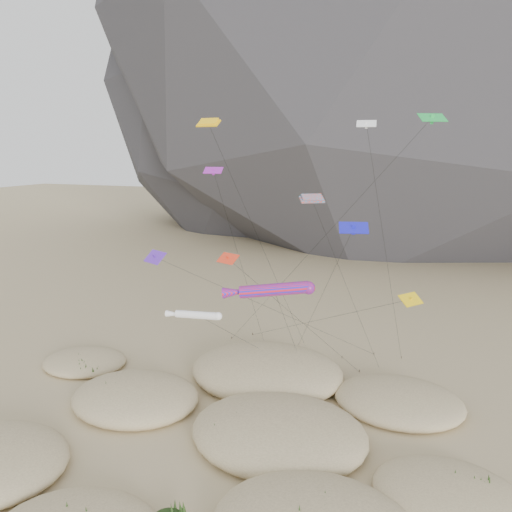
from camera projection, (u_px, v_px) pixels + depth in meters
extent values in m
plane|color=#CCB789|center=(212.00, 466.00, 39.10)|extent=(500.00, 500.00, 0.00)
ellipsoid|color=black|center=(427.00, 8.00, 128.98)|extent=(191.54, 147.29, 156.00)
ellipsoid|color=#2B2B30|center=(272.00, 84.00, 155.07)|extent=(136.20, 127.83, 116.00)
ellipsoid|color=#CCB789|center=(135.00, 397.00, 48.53)|extent=(12.69, 10.78, 3.00)
ellipsoid|color=#CCB789|center=(279.00, 432.00, 42.39)|extent=(15.23, 12.94, 3.43)
ellipsoid|color=#CCB789|center=(449.00, 496.00, 35.12)|extent=(10.69, 9.09, 2.01)
ellipsoid|color=#CCB789|center=(267.00, 371.00, 53.83)|extent=(16.64, 14.15, 3.85)
ellipsoid|color=#CCB789|center=(398.00, 401.00, 48.10)|extent=(12.33, 10.48, 2.55)
ellipsoid|color=#CCB789|center=(85.00, 361.00, 57.38)|extent=(9.76, 8.30, 1.74)
ellipsoid|color=black|center=(1.00, 450.00, 39.82)|extent=(2.00, 1.71, 0.60)
ellipsoid|color=black|center=(115.00, 399.00, 47.95)|extent=(2.82, 2.41, 0.85)
ellipsoid|color=black|center=(171.00, 399.00, 48.19)|extent=(2.34, 2.01, 0.70)
ellipsoid|color=black|center=(259.00, 426.00, 42.74)|extent=(3.75, 3.21, 1.12)
ellipsoid|color=black|center=(300.00, 439.00, 41.03)|extent=(2.38, 2.04, 0.71)
ellipsoid|color=black|center=(226.00, 439.00, 41.16)|extent=(2.26, 1.93, 0.68)
ellipsoid|color=black|center=(471.00, 492.00, 35.25)|extent=(2.24, 1.92, 0.67)
ellipsoid|color=black|center=(261.00, 375.00, 52.66)|extent=(2.93, 2.51, 0.88)
ellipsoid|color=black|center=(277.00, 378.00, 52.18)|extent=(2.61, 2.24, 0.78)
ellipsoid|color=black|center=(411.00, 406.00, 46.88)|extent=(2.64, 2.26, 0.79)
ellipsoid|color=black|center=(384.00, 405.00, 47.22)|extent=(2.20, 1.88, 0.66)
ellipsoid|color=black|center=(79.00, 365.00, 56.25)|extent=(2.15, 1.84, 0.64)
ellipsoid|color=black|center=(92.00, 372.00, 54.68)|extent=(1.75, 1.50, 0.52)
cylinder|color=#3F2D1E|center=(265.00, 343.00, 63.40)|extent=(0.08, 0.08, 0.30)
cylinder|color=#3F2D1E|center=(298.00, 346.00, 62.51)|extent=(0.08, 0.08, 0.30)
cylinder|color=#3F2D1E|center=(342.00, 357.00, 59.20)|extent=(0.08, 0.08, 0.30)
cylinder|color=#3F2D1E|center=(374.00, 354.00, 60.19)|extent=(0.08, 0.08, 0.30)
cylinder|color=#3F2D1E|center=(359.00, 371.00, 55.48)|extent=(0.08, 0.08, 0.30)
cylinder|color=#3F2D1E|center=(253.00, 334.00, 66.54)|extent=(0.08, 0.08, 0.30)
cylinder|color=#3F2D1E|center=(401.00, 357.00, 59.09)|extent=(0.08, 0.08, 0.30)
cylinder|color=#3F2D1E|center=(232.00, 338.00, 65.20)|extent=(0.08, 0.08, 0.30)
cylinder|color=red|center=(274.00, 290.00, 43.26)|extent=(6.15, 2.68, 1.72)
sphere|color=red|center=(309.00, 288.00, 42.95)|extent=(1.15, 1.15, 1.15)
cone|color=red|center=(236.00, 292.00, 43.60)|extent=(2.66, 1.62, 1.23)
cylinder|color=black|center=(289.00, 331.00, 50.79)|extent=(1.04, 13.22, 12.42)
cylinder|color=white|center=(197.00, 315.00, 45.99)|extent=(4.43, 0.85, 1.00)
sphere|color=white|center=(218.00, 316.00, 45.14)|extent=(0.74, 0.74, 0.74)
cone|color=white|center=(175.00, 314.00, 46.93)|extent=(1.81, 0.69, 0.75)
cylinder|color=black|center=(242.00, 339.00, 52.56)|extent=(3.57, 13.54, 9.38)
cube|color=yellow|center=(208.00, 123.00, 45.91)|extent=(2.30, 1.13, 0.67)
cube|color=yellow|center=(208.00, 121.00, 45.87)|extent=(1.95, 0.89, 0.65)
cylinder|color=black|center=(264.00, 252.00, 54.36)|extent=(5.96, 14.54, 26.67)
cube|color=#FF351A|center=(312.00, 199.00, 45.57)|extent=(2.39, 1.97, 0.62)
cube|color=#FF351A|center=(312.00, 197.00, 45.52)|extent=(2.00, 1.62, 0.62)
cylinder|color=black|center=(349.00, 293.00, 51.12)|extent=(5.88, 9.76, 19.84)
cube|color=#E3B60B|center=(411.00, 299.00, 38.02)|extent=(1.92, 2.10, 0.73)
cube|color=#E3B60B|center=(411.00, 301.00, 38.05)|extent=(0.31, 0.32, 0.65)
cylinder|color=black|center=(310.00, 322.00, 52.29)|extent=(20.75, 20.44, 13.10)
cube|color=purple|center=(213.00, 170.00, 48.39)|extent=(1.96, 1.29, 0.61)
cube|color=purple|center=(213.00, 172.00, 48.42)|extent=(0.24, 0.19, 0.63)
cylinder|color=black|center=(242.00, 269.00, 55.90)|extent=(1.27, 11.76, 22.28)
cube|color=red|center=(228.00, 258.00, 44.55)|extent=(2.22, 1.69, 0.77)
cube|color=red|center=(228.00, 260.00, 44.58)|extent=(0.31, 0.30, 0.68)
cylinder|color=black|center=(301.00, 321.00, 50.02)|extent=(10.37, 12.44, 14.74)
cube|color=green|center=(432.00, 117.00, 41.26)|extent=(2.53, 2.10, 0.74)
cube|color=green|center=(432.00, 119.00, 41.29)|extent=(0.32, 0.28, 0.77)
cylinder|color=black|center=(309.00, 253.00, 53.24)|extent=(23.26, 11.33, 26.87)
cube|color=#1616C1|center=(354.00, 228.00, 36.60)|extent=(2.35, 1.65, 0.72)
cube|color=#1616C1|center=(354.00, 230.00, 36.63)|extent=(0.29, 0.24, 0.74)
cylinder|color=black|center=(318.00, 303.00, 49.57)|extent=(9.73, 20.41, 18.67)
cube|color=white|center=(366.00, 124.00, 45.93)|extent=(1.90, 1.17, 0.66)
cube|color=white|center=(366.00, 125.00, 45.97)|extent=(0.24, 0.22, 0.62)
cylinder|color=black|center=(386.00, 256.00, 52.52)|extent=(3.95, 9.74, 26.60)
cube|color=#5820BE|center=(155.00, 257.00, 46.19)|extent=(2.57, 1.98, 1.01)
cube|color=#5820BE|center=(155.00, 259.00, 46.23)|extent=(0.40, 0.43, 0.77)
cylinder|color=black|center=(279.00, 312.00, 53.20)|extent=(18.26, 18.79, 14.51)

